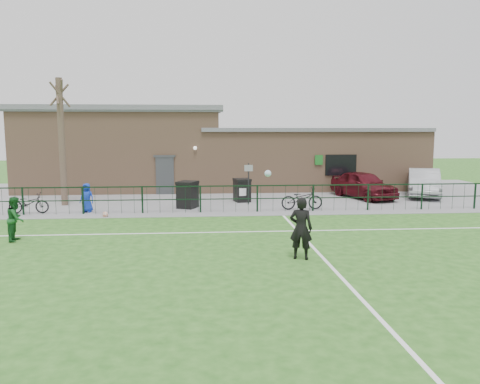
{
  "coord_description": "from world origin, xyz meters",
  "views": [
    {
      "loc": [
        -1.35,
        -12.22,
        3.6
      ],
      "look_at": [
        0.0,
        5.0,
        1.3
      ],
      "focal_mm": 35.0,
      "sensor_mm": 36.0,
      "label": 1
    }
  ],
  "objects": [
    {
      "name": "goalkeeper_kick",
      "position": [
        1.33,
        0.44,
        0.91
      ],
      "size": [
        1.09,
        2.82,
        2.3
      ],
      "color": "black",
      "rests_on": "ground"
    },
    {
      "name": "paving_strip",
      "position": [
        0.0,
        13.5,
        0.01
      ],
      "size": [
        34.0,
        13.0,
        0.02
      ],
      "primitive_type": "cube",
      "color": "slate",
      "rests_on": "ground"
    },
    {
      "name": "wheelie_bin_right",
      "position": [
        0.57,
        10.93,
        0.56
      ],
      "size": [
        0.87,
        0.94,
        1.07
      ],
      "primitive_type": "cube",
      "rotation": [
        0.0,
        0.0,
        0.23
      ],
      "color": "black",
      "rests_on": "paving_strip"
    },
    {
      "name": "clubhouse",
      "position": [
        -0.88,
        16.5,
        2.22
      ],
      "size": [
        24.25,
        5.4,
        4.96
      ],
      "color": "#9F7659",
      "rests_on": "ground"
    },
    {
      "name": "bicycle_e",
      "position": [
        3.07,
        8.38,
        0.51
      ],
      "size": [
        1.89,
        0.69,
        0.99
      ],
      "primitive_type": "imported",
      "rotation": [
        0.0,
        0.0,
        1.59
      ],
      "color": "black",
      "rests_on": "paving_strip"
    },
    {
      "name": "car_silver",
      "position": [
        10.56,
        12.1,
        0.76
      ],
      "size": [
        3.21,
        4.75,
        1.48
      ],
      "primitive_type": "imported",
      "rotation": [
        0.0,
        0.0,
        -0.4
      ],
      "color": "#A7A9AF",
      "rests_on": "paving_strip"
    },
    {
      "name": "bicycle_c",
      "position": [
        -8.88,
        8.33,
        0.46
      ],
      "size": [
        1.69,
        0.6,
        0.89
      ],
      "primitive_type": "imported",
      "rotation": [
        0.0,
        0.0,
        1.58
      ],
      "color": "black",
      "rests_on": "paving_strip"
    },
    {
      "name": "spectator_child",
      "position": [
        -6.45,
        8.47,
        0.65
      ],
      "size": [
        0.69,
        0.52,
        1.27
      ],
      "primitive_type": "imported",
      "rotation": [
        0.0,
        0.0,
        -0.19
      ],
      "color": "#1334B7",
      "rests_on": "paving_strip"
    },
    {
      "name": "perimeter_fence",
      "position": [
        0.0,
        8.0,
        0.6
      ],
      "size": [
        28.0,
        0.1,
        1.2
      ],
      "primitive_type": "cube",
      "color": "black",
      "rests_on": "ground"
    },
    {
      "name": "sign_post",
      "position": [
        0.81,
        10.05,
        1.02
      ],
      "size": [
        0.07,
        0.07,
        2.0
      ],
      "primitive_type": "cylinder",
      "rotation": [
        0.0,
        0.0,
        -0.18
      ],
      "color": "black",
      "rests_on": "paving_strip"
    },
    {
      "name": "bare_tree",
      "position": [
        -8.0,
        10.5,
        3.0
      ],
      "size": [
        0.3,
        0.3,
        6.0
      ],
      "primitive_type": "cylinder",
      "color": "#4A382D",
      "rests_on": "ground"
    },
    {
      "name": "pitch_line_perp",
      "position": [
        2.0,
        0.0,
        0.0
      ],
      "size": [
        0.1,
        16.0,
        0.01
      ],
      "primitive_type": "cube",
      "color": "white",
      "rests_on": "ground"
    },
    {
      "name": "wheelie_bin_left",
      "position": [
        -2.09,
        9.23,
        0.59
      ],
      "size": [
        1.05,
        1.1,
        1.15
      ],
      "primitive_type": "cube",
      "rotation": [
        0.0,
        0.0,
        -0.42
      ],
      "color": "black",
      "rests_on": "paving_strip"
    },
    {
      "name": "ball_ground",
      "position": [
        -5.44,
        7.28,
        0.12
      ],
      "size": [
        0.23,
        0.23,
        0.23
      ],
      "primitive_type": "sphere",
      "color": "silver",
      "rests_on": "ground"
    },
    {
      "name": "ground",
      "position": [
        0.0,
        0.0,
        0.0
      ],
      "size": [
        90.0,
        90.0,
        0.0
      ],
      "primitive_type": "plane",
      "color": "#245519",
      "rests_on": "ground"
    },
    {
      "name": "pitch_line_touch",
      "position": [
        0.0,
        7.8,
        0.0
      ],
      "size": [
        28.0,
        0.1,
        0.01
      ],
      "primitive_type": "cube",
      "color": "white",
      "rests_on": "ground"
    },
    {
      "name": "pitch_line_mid",
      "position": [
        0.0,
        4.0,
        0.0
      ],
      "size": [
        28.0,
        0.1,
        0.01
      ],
      "primitive_type": "cube",
      "color": "white",
      "rests_on": "ground"
    },
    {
      "name": "outfield_player",
      "position": [
        -7.47,
        3.28,
        0.73
      ],
      "size": [
        0.59,
        0.74,
        1.45
      ],
      "primitive_type": "imported",
      "rotation": [
        0.0,
        0.0,
        1.63
      ],
      "color": "#164F1F",
      "rests_on": "ground"
    },
    {
      "name": "car_maroon",
      "position": [
        7.04,
        11.66,
        0.74
      ],
      "size": [
        2.91,
        4.52,
        1.43
      ],
      "primitive_type": "imported",
      "rotation": [
        0.0,
        0.0,
        0.31
      ],
      "color": "#4D0D16",
      "rests_on": "paving_strip"
    }
  ]
}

